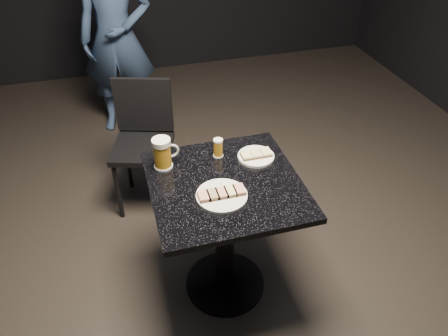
{
  "coord_description": "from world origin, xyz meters",
  "views": [
    {
      "loc": [
        -0.43,
        -1.51,
        2.04
      ],
      "look_at": [
        0.0,
        0.02,
        0.82
      ],
      "focal_mm": 35.0,
      "sensor_mm": 36.0,
      "label": 1
    }
  ],
  "objects_px": {
    "plate_small": "(256,157)",
    "chair": "(143,137)",
    "plate_large": "(222,196)",
    "table": "(225,220)",
    "beer_mug": "(163,153)",
    "patron": "(116,38)",
    "beer_tumbler": "(218,148)"
  },
  "relations": [
    {
      "from": "plate_small",
      "to": "patron",
      "type": "distance_m",
      "value": 1.82
    },
    {
      "from": "plate_large",
      "to": "beer_tumbler",
      "type": "xyz_separation_m",
      "value": [
        0.07,
        0.31,
        0.04
      ]
    },
    {
      "from": "table",
      "to": "beer_mug",
      "type": "height_order",
      "value": "beer_mug"
    },
    {
      "from": "plate_small",
      "to": "chair",
      "type": "height_order",
      "value": "chair"
    },
    {
      "from": "patron",
      "to": "beer_tumbler",
      "type": "distance_m",
      "value": 1.71
    },
    {
      "from": "patron",
      "to": "chair",
      "type": "distance_m",
      "value": 1.04
    },
    {
      "from": "plate_small",
      "to": "patron",
      "type": "relative_size",
      "value": 0.12
    },
    {
      "from": "plate_small",
      "to": "plate_large",
      "type": "bearing_deg",
      "value": -135.48
    },
    {
      "from": "patron",
      "to": "beer_mug",
      "type": "xyz_separation_m",
      "value": [
        0.09,
        -1.69,
        0.04
      ]
    },
    {
      "from": "plate_large",
      "to": "patron",
      "type": "relative_size",
      "value": 0.15
    },
    {
      "from": "patron",
      "to": "beer_mug",
      "type": "distance_m",
      "value": 1.69
    },
    {
      "from": "chair",
      "to": "table",
      "type": "bearing_deg",
      "value": -71.61
    },
    {
      "from": "plate_large",
      "to": "plate_small",
      "type": "bearing_deg",
      "value": 44.52
    },
    {
      "from": "plate_large",
      "to": "beer_tumbler",
      "type": "relative_size",
      "value": 2.36
    },
    {
      "from": "table",
      "to": "beer_mug",
      "type": "xyz_separation_m",
      "value": [
        -0.25,
        0.2,
        0.32
      ]
    },
    {
      "from": "beer_mug",
      "to": "chair",
      "type": "xyz_separation_m",
      "value": [
        -0.04,
        0.68,
        -0.33
      ]
    },
    {
      "from": "beer_tumbler",
      "to": "chair",
      "type": "bearing_deg",
      "value": 115.4
    },
    {
      "from": "table",
      "to": "beer_tumbler",
      "type": "bearing_deg",
      "value": 83.5
    },
    {
      "from": "plate_large",
      "to": "beer_mug",
      "type": "distance_m",
      "value": 0.37
    },
    {
      "from": "plate_small",
      "to": "table",
      "type": "distance_m",
      "value": 0.35
    },
    {
      "from": "patron",
      "to": "beer_mug",
      "type": "relative_size",
      "value": 9.96
    },
    {
      "from": "plate_small",
      "to": "table",
      "type": "xyz_separation_m",
      "value": [
        -0.2,
        -0.15,
        -0.25
      ]
    },
    {
      "from": "table",
      "to": "beer_mug",
      "type": "bearing_deg",
      "value": 141.65
    },
    {
      "from": "patron",
      "to": "chair",
      "type": "relative_size",
      "value": 1.85
    },
    {
      "from": "plate_large",
      "to": "table",
      "type": "relative_size",
      "value": 0.31
    },
    {
      "from": "plate_large",
      "to": "beer_tumbler",
      "type": "height_order",
      "value": "beer_tumbler"
    },
    {
      "from": "plate_small",
      "to": "beer_tumbler",
      "type": "relative_size",
      "value": 1.87
    },
    {
      "from": "beer_mug",
      "to": "beer_tumbler",
      "type": "distance_m",
      "value": 0.28
    },
    {
      "from": "plate_large",
      "to": "chair",
      "type": "bearing_deg",
      "value": 104.4
    },
    {
      "from": "table",
      "to": "beer_mug",
      "type": "relative_size",
      "value": 4.75
    },
    {
      "from": "patron",
      "to": "beer_tumbler",
      "type": "bearing_deg",
      "value": -65.27
    },
    {
      "from": "plate_small",
      "to": "beer_mug",
      "type": "relative_size",
      "value": 1.16
    }
  ]
}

